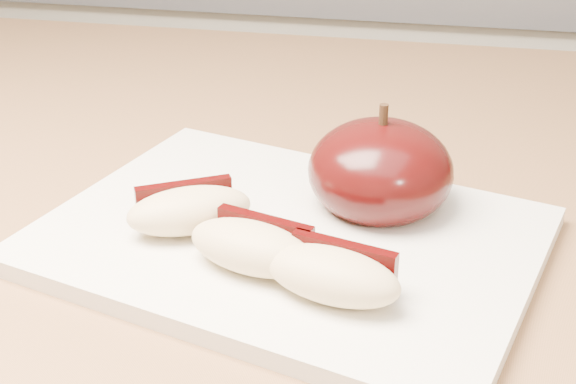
# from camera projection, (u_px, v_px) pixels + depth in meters

# --- Properties ---
(back_cabinet) EXTENTS (2.40, 0.62, 0.94)m
(back_cabinet) POSITION_uv_depth(u_px,v_px,m) (405.00, 224.00, 1.36)
(back_cabinet) COLOR silver
(back_cabinet) RESTS_ON ground
(cutting_board) EXTENTS (0.32, 0.27, 0.01)m
(cutting_board) POSITION_uv_depth(u_px,v_px,m) (288.00, 239.00, 0.46)
(cutting_board) COLOR silver
(cutting_board) RESTS_ON island_counter
(apple_half) EXTENTS (0.11, 0.11, 0.07)m
(apple_half) POSITION_uv_depth(u_px,v_px,m) (380.00, 171.00, 0.48)
(apple_half) COLOR black
(apple_half) RESTS_ON cutting_board
(apple_wedge_a) EXTENTS (0.08, 0.07, 0.03)m
(apple_wedge_a) POSITION_uv_depth(u_px,v_px,m) (189.00, 209.00, 0.46)
(apple_wedge_a) COLOR #D5B987
(apple_wedge_a) RESTS_ON cutting_board
(apple_wedge_b) EXTENTS (0.08, 0.05, 0.03)m
(apple_wedge_b) POSITION_uv_depth(u_px,v_px,m) (253.00, 246.00, 0.42)
(apple_wedge_b) COLOR #D5B987
(apple_wedge_b) RESTS_ON cutting_board
(apple_wedge_c) EXTENTS (0.08, 0.05, 0.03)m
(apple_wedge_c) POSITION_uv_depth(u_px,v_px,m) (333.00, 274.00, 0.40)
(apple_wedge_c) COLOR #D5B987
(apple_wedge_c) RESTS_ON cutting_board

